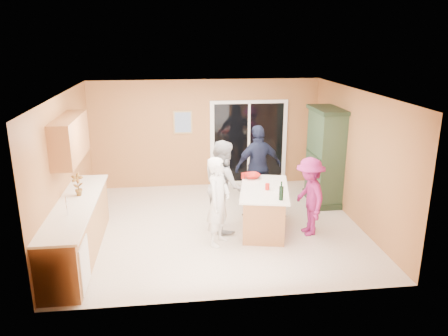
{
  "coord_description": "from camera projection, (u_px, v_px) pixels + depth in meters",
  "views": [
    {
      "loc": [
        -0.82,
        -7.83,
        3.58
      ],
      "look_at": [
        0.15,
        0.1,
        1.15
      ],
      "focal_mm": 35.0,
      "sensor_mm": 36.0,
      "label": 1
    }
  ],
  "objects": [
    {
      "name": "wall_back",
      "position": [
        206.0,
        134.0,
        10.57
      ],
      "size": [
        5.5,
        0.1,
        2.6
      ],
      "primitive_type": "cube",
      "color": "tan",
      "rests_on": "ground"
    },
    {
      "name": "tumbler_far",
      "position": [
        267.0,
        187.0,
        8.05
      ],
      "size": [
        0.11,
        0.11,
        0.12
      ],
      "primitive_type": "cylinder",
      "rotation": [
        0.0,
        0.0,
        -0.37
      ],
      "color": "#B51A14",
      "rests_on": "kitchen_island"
    },
    {
      "name": "wall_left",
      "position": [
        66.0,
        167.0,
        7.88
      ],
      "size": [
        0.1,
        5.0,
        2.6
      ],
      "primitive_type": "cube",
      "color": "tan",
      "rests_on": "ground"
    },
    {
      "name": "wine_bottle",
      "position": [
        281.0,
        193.0,
        7.54
      ],
      "size": [
        0.08,
        0.08,
        0.34
      ],
      "rotation": [
        0.0,
        0.0,
        -0.15
      ],
      "color": "black",
      "rests_on": "kitchen_island"
    },
    {
      "name": "ceiling",
      "position": [
        216.0,
        93.0,
        7.82
      ],
      "size": [
        5.5,
        5.0,
        0.1
      ],
      "primitive_type": "cube",
      "color": "white",
      "rests_on": "wall_back"
    },
    {
      "name": "woman_magenta",
      "position": [
        309.0,
        197.0,
        8.04
      ],
      "size": [
        0.61,
        0.99,
        1.48
      ],
      "primitive_type": "imported",
      "rotation": [
        0.0,
        0.0,
        -1.5
      ],
      "color": "#841C5A",
      "rests_on": "floor"
    },
    {
      "name": "white_plate",
      "position": [
        279.0,
        191.0,
        7.97
      ],
      "size": [
        0.2,
        0.2,
        0.01
      ],
      "primitive_type": "cylinder",
      "rotation": [
        0.0,
        0.0,
        0.03
      ],
      "color": "white",
      "rests_on": "kitchen_island"
    },
    {
      "name": "serving_bowl",
      "position": [
        252.0,
        176.0,
        8.74
      ],
      "size": [
        0.39,
        0.39,
        0.08
      ],
      "primitive_type": "imported",
      "rotation": [
        0.0,
        0.0,
        0.19
      ],
      "color": "#B51A14",
      "rests_on": "kitchen_island"
    },
    {
      "name": "wall_right",
      "position": [
        357.0,
        157.0,
        8.52
      ],
      "size": [
        0.1,
        5.0,
        2.6
      ],
      "primitive_type": "cube",
      "color": "tan",
      "rests_on": "ground"
    },
    {
      "name": "woman_navy",
      "position": [
        258.0,
        167.0,
        9.29
      ],
      "size": [
        1.13,
        0.7,
        1.8
      ],
      "primitive_type": "imported",
      "rotation": [
        0.0,
        0.0,
        3.41
      ],
      "color": "#171D33",
      "rests_on": "floor"
    },
    {
      "name": "floor",
      "position": [
        217.0,
        226.0,
        8.58
      ],
      "size": [
        5.5,
        5.5,
        0.0
      ],
      "primitive_type": "plane",
      "color": "silver",
      "rests_on": "ground"
    },
    {
      "name": "sliding_door",
      "position": [
        249.0,
        143.0,
        10.73
      ],
      "size": [
        1.9,
        0.07,
        2.1
      ],
      "color": "white",
      "rests_on": "floor"
    },
    {
      "name": "tumbler_near",
      "position": [
        243.0,
        176.0,
        8.69
      ],
      "size": [
        0.1,
        0.1,
        0.11
      ],
      "primitive_type": "cylinder",
      "rotation": [
        0.0,
        0.0,
        0.38
      ],
      "color": "#B51A14",
      "rests_on": "kitchen_island"
    },
    {
      "name": "tulip_vase",
      "position": [
        78.0,
        185.0,
        7.46
      ],
      "size": [
        0.22,
        0.16,
        0.4
      ],
      "primitive_type": "imported",
      "rotation": [
        0.0,
        0.0,
        -0.1
      ],
      "color": "#AD1811",
      "rests_on": "left_cabinet_run"
    },
    {
      "name": "left_cabinet_run",
      "position": [
        76.0,
        234.0,
        7.16
      ],
      "size": [
        0.65,
        3.05,
        1.24
      ],
      "color": "#AB7642",
      "rests_on": "floor"
    },
    {
      "name": "kitchen_island",
      "position": [
        264.0,
        210.0,
        8.3
      ],
      "size": [
        1.19,
        1.76,
        0.85
      ],
      "rotation": [
        0.0,
        0.0,
        -0.21
      ],
      "color": "#AB7642",
      "rests_on": "floor"
    },
    {
      "name": "woman_grey",
      "position": [
        223.0,
        185.0,
        8.24
      ],
      "size": [
        0.82,
        0.96,
        1.74
      ],
      "primitive_type": "imported",
      "rotation": [
        0.0,
        0.0,
        1.78
      ],
      "color": "#9C9C9E",
      "rests_on": "floor"
    },
    {
      "name": "upper_cabinets",
      "position": [
        70.0,
        139.0,
        7.54
      ],
      "size": [
        0.35,
        1.6,
        0.75
      ],
      "primitive_type": "cube",
      "color": "#AB7642",
      "rests_on": "wall_left"
    },
    {
      "name": "green_hutch",
      "position": [
        325.0,
        157.0,
        9.53
      ],
      "size": [
        0.61,
        1.15,
        2.12
      ],
      "color": "#1D301E",
      "rests_on": "floor"
    },
    {
      "name": "woman_white",
      "position": [
        218.0,
        202.0,
        7.62
      ],
      "size": [
        0.63,
        0.7,
        1.6
      ],
      "primitive_type": "imported",
      "rotation": [
        0.0,
        0.0,
        1.04
      ],
      "color": "white",
      "rests_on": "floor"
    },
    {
      "name": "wall_front",
      "position": [
        236.0,
        214.0,
        5.82
      ],
      "size": [
        5.5,
        0.1,
        2.6
      ],
      "primitive_type": "cube",
      "color": "tan",
      "rests_on": "ground"
    },
    {
      "name": "framed_picture",
      "position": [
        183.0,
        122.0,
        10.4
      ],
      "size": [
        0.46,
        0.04,
        0.56
      ],
      "color": "tan",
      "rests_on": "wall_back"
    }
  ]
}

